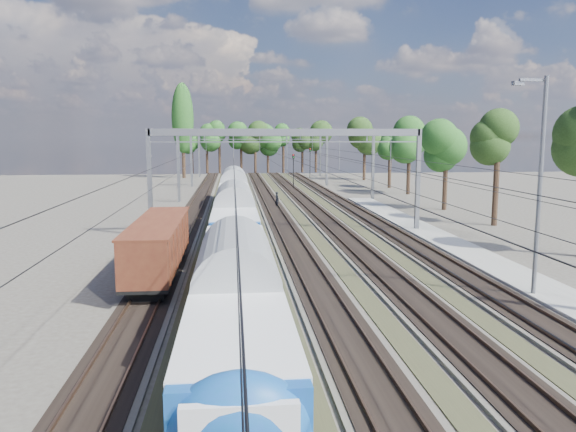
{
  "coord_description": "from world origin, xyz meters",
  "views": [
    {
      "loc": [
        -4.56,
        -17.55,
        8.34
      ],
      "look_at": [
        -0.75,
        21.33,
        2.8
      ],
      "focal_mm": 35.0,
      "sensor_mm": 36.0,
      "label": 1
    }
  ],
  "objects": [
    {
      "name": "freight_boxcar",
      "position": [
        -9.0,
        15.65,
        2.02
      ],
      "size": [
        2.66,
        12.86,
        3.31
      ],
      "color": "black",
      "rests_on": "ground"
    },
    {
      "name": "poplar",
      "position": [
        -14.5,
        98.0,
        11.89
      ],
      "size": [
        4.4,
        4.4,
        19.04
      ],
      "color": "black",
      "rests_on": "ground"
    },
    {
      "name": "signal_far",
      "position": [
        11.05,
        95.81,
        3.81
      ],
      "size": [
        0.39,
        0.35,
        6.03
      ],
      "rotation": [
        0.0,
        0.0,
        -0.08
      ],
      "color": "black",
      "rests_on": "ground"
    },
    {
      "name": "tree_belt",
      "position": [
        6.46,
        95.9,
        8.41
      ],
      "size": [
        38.5,
        100.61,
        12.06
      ],
      "color": "black",
      "rests_on": "ground"
    },
    {
      "name": "track_bed",
      "position": [
        -0.0,
        45.0,
        0.1
      ],
      "size": [
        21.0,
        130.0,
        0.34
      ],
      "color": "#47423A",
      "rests_on": "ground"
    },
    {
      "name": "catenary",
      "position": [
        0.33,
        52.69,
        6.4
      ],
      "size": [
        25.65,
        130.0,
        9.0
      ],
      "color": "gray",
      "rests_on": "ground"
    },
    {
      "name": "worker",
      "position": [
        0.58,
        48.26,
        0.94
      ],
      "size": [
        0.67,
        0.81,
        1.88
      ],
      "primitive_type": "imported",
      "rotation": [
        0.0,
        0.0,
        1.95
      ],
      "color": "black",
      "rests_on": "ground"
    },
    {
      "name": "ground",
      "position": [
        0.0,
        0.0,
        0.0
      ],
      "size": [
        220.0,
        220.0,
        0.0
      ],
      "primitive_type": "plane",
      "color": "#47423A",
      "rests_on": "ground"
    },
    {
      "name": "emu_train",
      "position": [
        -4.5,
        25.82,
        2.72
      ],
      "size": [
        3.16,
        66.87,
        4.63
      ],
      "color": "black",
      "rests_on": "ground"
    },
    {
      "name": "lamp_post",
      "position": [
        10.74,
        9.29,
        6.17
      ],
      "size": [
        1.89,
        0.39,
        11.32
      ],
      "rotation": [
        0.0,
        0.0,
        0.17
      ],
      "color": "gray",
      "rests_on": "ground"
    },
    {
      "name": "signal_near",
      "position": [
        4.95,
        70.72,
        3.55
      ],
      "size": [
        0.38,
        0.34,
        5.61
      ],
      "rotation": [
        0.0,
        0.0,
        0.17
      ],
      "color": "black",
      "rests_on": "ground"
    },
    {
      "name": "platform",
      "position": [
        12.0,
        20.0,
        0.15
      ],
      "size": [
        3.0,
        70.0,
        0.3
      ],
      "primitive_type": "cube",
      "color": "gray",
      "rests_on": "ground"
    }
  ]
}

